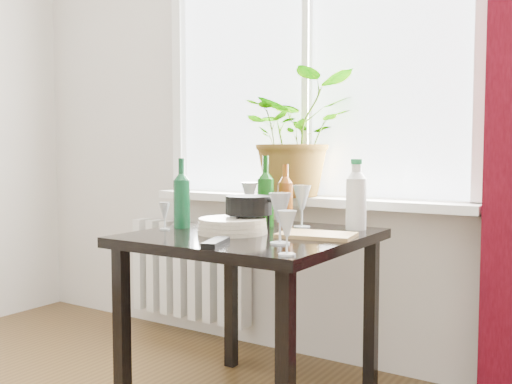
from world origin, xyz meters
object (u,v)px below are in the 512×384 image
Objects in this scene: wineglass_back_center at (302,206)px; cutting_board at (317,235)px; plate_stack at (232,226)px; potted_plant at (297,135)px; table at (252,255)px; wineglass_back_left at (249,201)px; bottle_amber at (285,194)px; cleaning_bottle at (356,194)px; wine_bottle_right at (266,191)px; radiator at (189,270)px; fondue_pot at (249,214)px; wine_bottle_left at (182,193)px; wineglass_front_left at (165,216)px; tv_remote at (216,242)px; wineglass_front_right at (280,218)px; wineglass_far_right at (287,232)px.

wineglass_back_center reaches higher than cutting_board.
potted_plant is at bearing 95.17° from plate_stack.
potted_plant reaches higher than wineglass_back_center.
table is 0.47m from wineglass_back_left.
bottle_amber is at bearing -70.58° from potted_plant.
cutting_board is at bearing -98.59° from cleaning_bottle.
wine_bottle_right is (-0.06, 0.20, 0.25)m from table.
plate_stack is at bearing -40.96° from radiator.
table is 3.92× the size of fondue_pot.
fondue_pot is (0.03, 0.07, 0.04)m from plate_stack.
fondue_pot is at bearing -79.29° from wine_bottle_right.
fondue_pot is (-0.03, 0.02, 0.17)m from table.
wine_bottle_left is 0.40m from wineglass_back_left.
tv_remote is (0.42, -0.20, -0.05)m from wineglass_front_left.
tv_remote is at bearing -46.35° from radiator.
potted_plant is at bearing 125.52° from cutting_board.
wineglass_front_right is 1.01× the size of wineglass_back_left.
plate_stack is at bearing -134.61° from cleaning_bottle.
wine_bottle_left is 0.51m from tv_remote.
cleaning_bottle reaches higher than radiator.
wineglass_far_right is 0.42m from cutting_board.
table is 2.74× the size of wine_bottle_right.
cleaning_bottle is at bearing 33.37° from wineglass_front_left.
wineglass_back_center reaches higher than wineglass_far_right.
tv_remote is (0.07, -0.61, -0.13)m from bottle_amber.
wine_bottle_right is 0.45m from wineglass_front_left.
wine_bottle_right is at bearing 127.84° from wineglass_front_right.
bottle_amber reaches higher than tv_remote.
wine_bottle_right reaches higher than wineglass_back_center.
table reaches higher than radiator.
cutting_board is (1.12, -0.59, 0.37)m from radiator.
cutting_board is at bearing 6.58° from wine_bottle_left.
potted_plant is (0.74, -0.06, 0.77)m from radiator.
plate_stack is 0.99× the size of cutting_board.
wine_bottle_right is at bearing 91.37° from plate_stack.
cutting_board is at bearing -41.68° from bottle_amber.
wineglass_back_center reaches higher than tv_remote.
fondue_pot reaches higher than plate_stack.
radiator is 1.09m from table.
wine_bottle_right reaches higher than wineglass_back_left.
plate_stack is (0.28, -0.02, -0.12)m from wine_bottle_left.
wine_bottle_left is 0.31m from plate_stack.
wineglass_back_center reaches higher than table.
fondue_pot is at bearing 136.17° from wineglass_far_right.
wine_bottle_left is 1.00× the size of cleaning_bottle.
bottle_amber is 1.48× the size of wineglass_front_right.
wine_bottle_left is 0.32m from fondue_pot.
cleaning_bottle is (0.32, 0.03, 0.01)m from bottle_amber.
wine_bottle_left is 1.06× the size of cutting_board.
table is 0.35m from tv_remote.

